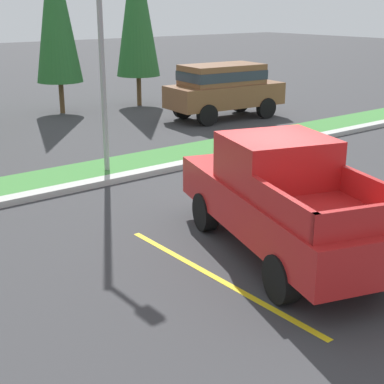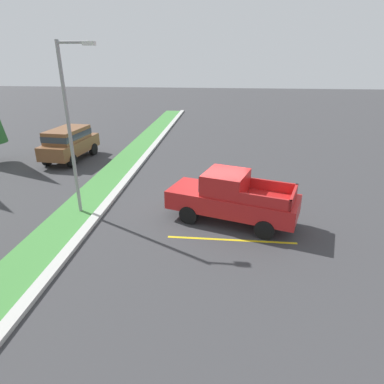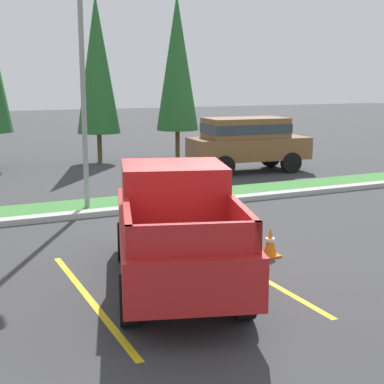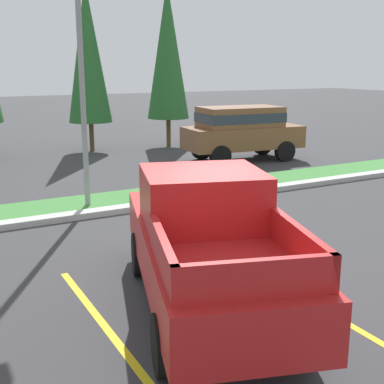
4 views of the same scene
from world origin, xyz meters
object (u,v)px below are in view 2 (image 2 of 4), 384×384
object	(u,v)px
pickup_truck_main	(231,198)
suv_distant	(69,142)
street_light	(72,120)
traffic_cone	(216,192)

from	to	relation	value
pickup_truck_main	suv_distant	distance (m)	12.81
suv_distant	street_light	bearing A→B (deg)	-152.04
pickup_truck_main	suv_distant	bearing A→B (deg)	53.59
pickup_truck_main	traffic_cone	size ratio (longest dim) A/B	9.24
traffic_cone	street_light	bearing A→B (deg)	110.88
suv_distant	street_light	xyz separation A→B (m)	(-7.41, -3.93, 2.77)
pickup_truck_main	suv_distant	world-z (taller)	same
traffic_cone	suv_distant	bearing A→B (deg)	61.63
suv_distant	street_light	size ratio (longest dim) A/B	0.69
suv_distant	traffic_cone	size ratio (longest dim) A/B	7.92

